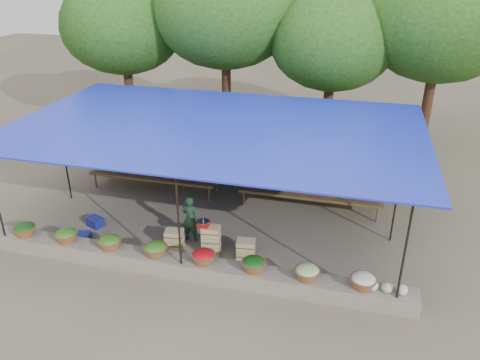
% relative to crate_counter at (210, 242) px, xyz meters
% --- Properties ---
extents(ground, '(60.00, 60.00, 0.00)m').
position_rel_crate_counter_xyz_m(ground, '(-0.34, 1.76, -0.31)').
color(ground, brown).
rests_on(ground, ground).
extents(stone_curb, '(10.60, 0.55, 0.40)m').
position_rel_crate_counter_xyz_m(stone_curb, '(-0.34, -0.99, -0.11)').
color(stone_curb, '#6C6656').
rests_on(stone_curb, ground).
extents(stall_canopy, '(10.80, 6.60, 2.82)m').
position_rel_crate_counter_xyz_m(stall_canopy, '(-0.34, 1.83, 2.36)').
color(stall_canopy, black).
rests_on(stall_canopy, ground).
extents(produce_baskets, '(8.98, 0.58, 0.34)m').
position_rel_crate_counter_xyz_m(produce_baskets, '(-0.44, -0.99, 0.25)').
color(produce_baskets, brown).
rests_on(produce_baskets, stone_curb).
extents(netting_backdrop, '(10.60, 0.06, 2.50)m').
position_rel_crate_counter_xyz_m(netting_backdrop, '(-0.34, 4.91, 0.94)').
color(netting_backdrop, '#1C4F22').
rests_on(netting_backdrop, ground).
extents(tree_row, '(16.51, 5.50, 7.12)m').
position_rel_crate_counter_xyz_m(tree_row, '(0.17, 7.85, 4.39)').
color(tree_row, '#331B12').
rests_on(tree_row, ground).
extents(fruit_table_left, '(4.21, 0.95, 0.93)m').
position_rel_crate_counter_xyz_m(fruit_table_left, '(-2.83, 3.11, 0.30)').
color(fruit_table_left, '#513920').
rests_on(fruit_table_left, ground).
extents(fruit_table_right, '(4.21, 0.95, 0.93)m').
position_rel_crate_counter_xyz_m(fruit_table_right, '(2.17, 3.11, 0.30)').
color(fruit_table_right, '#513920').
rests_on(fruit_table_right, ground).
extents(crate_counter, '(2.39, 0.39, 0.77)m').
position_rel_crate_counter_xyz_m(crate_counter, '(0.00, 0.00, 0.00)').
color(crate_counter, tan).
rests_on(crate_counter, ground).
extents(weighing_scale, '(0.31, 0.31, 0.32)m').
position_rel_crate_counter_xyz_m(weighing_scale, '(-0.16, 0.00, 0.54)').
color(weighing_scale, '#AC160D').
rests_on(weighing_scale, crate_counter).
extents(vendor_seated, '(0.49, 0.34, 1.30)m').
position_rel_crate_counter_xyz_m(vendor_seated, '(-0.68, 0.45, 0.34)').
color(vendor_seated, '#1B3C26').
rests_on(vendor_seated, ground).
extents(customer_left, '(0.98, 0.85, 1.72)m').
position_rel_crate_counter_xyz_m(customer_left, '(-2.81, 3.64, 0.55)').
color(customer_left, slate).
rests_on(customer_left, ground).
extents(customer_mid, '(1.07, 0.75, 1.50)m').
position_rel_crate_counter_xyz_m(customer_mid, '(0.46, 4.13, 0.44)').
color(customer_mid, slate).
rests_on(customer_mid, ground).
extents(customer_right, '(1.05, 0.75, 1.65)m').
position_rel_crate_counter_xyz_m(customer_right, '(3.18, 4.01, 0.52)').
color(customer_right, slate).
rests_on(customer_right, ground).
extents(blue_crate_front, '(0.52, 0.44, 0.27)m').
position_rel_crate_counter_xyz_m(blue_crate_front, '(-3.44, -0.38, -0.18)').
color(blue_crate_front, navy).
rests_on(blue_crate_front, ground).
extents(blue_crate_back, '(0.53, 0.46, 0.26)m').
position_rel_crate_counter_xyz_m(blue_crate_back, '(-3.53, 0.45, -0.18)').
color(blue_crate_back, navy).
rests_on(blue_crate_back, ground).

